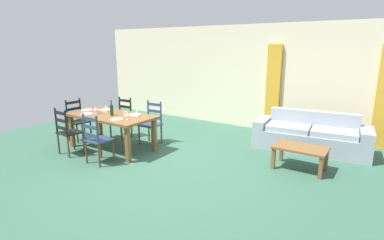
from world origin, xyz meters
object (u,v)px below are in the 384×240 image
(dining_chair_head_west, at_px, (77,120))
(wine_bottle, at_px, (112,110))
(wine_glass_near_right, at_px, (127,114))
(dining_chair_near_right, at_px, (97,139))
(dining_chair_far_left, at_px, (122,118))
(wine_glass_far_left, at_px, (106,107))
(wine_glass_far_right, at_px, (137,112))
(couch, at_px, (311,136))
(coffee_cup_secondary, at_px, (98,111))
(coffee_table, at_px, (300,150))
(coffee_cup_primary, at_px, (125,114))
(dining_chair_near_left, at_px, (68,132))
(dining_table, at_px, (111,119))
(dining_chair_far_right, at_px, (152,123))
(wine_glass_near_left, at_px, (95,109))

(dining_chair_head_west, bearing_deg, wine_bottle, -1.77)
(dining_chair_head_west, distance_m, wine_glass_near_right, 1.81)
(dining_chair_near_right, bearing_deg, dining_chair_far_left, 120.71)
(wine_glass_far_left, distance_m, wine_glass_far_right, 0.90)
(wine_glass_far_left, distance_m, couch, 4.44)
(coffee_cup_secondary, relative_size, coffee_table, 0.10)
(wine_glass_near_right, relative_size, couch, 0.07)
(wine_bottle, distance_m, coffee_cup_primary, 0.31)
(dining_chair_far_left, height_order, wine_glass_far_right, dining_chair_far_left)
(dining_chair_near_left, bearing_deg, dining_table, 56.84)
(dining_chair_far_right, height_order, wine_glass_far_left, dining_chair_far_right)
(wine_glass_near_right, distance_m, couch, 3.84)
(dining_chair_near_left, height_order, couch, dining_chair_near_left)
(dining_chair_near_right, bearing_deg, wine_glass_far_left, 129.42)
(couch, bearing_deg, dining_chair_far_left, -158.57)
(dining_chair_near_right, relative_size, wine_bottle, 3.04)
(dining_chair_far_left, relative_size, couch, 0.41)
(wine_bottle, bearing_deg, wine_glass_far_left, 155.44)
(dining_chair_near_right, distance_m, coffee_table, 3.70)
(dining_chair_far_right, height_order, wine_bottle, wine_bottle)
(wine_glass_far_right, bearing_deg, dining_chair_head_west, -175.09)
(coffee_cup_primary, bearing_deg, dining_chair_near_right, -84.91)
(dining_chair_head_west, relative_size, coffee_cup_secondary, 10.67)
(wine_glass_near_left, distance_m, coffee_cup_secondary, 0.10)
(wine_bottle, distance_m, coffee_table, 3.77)
(dining_chair_head_west, relative_size, coffee_table, 1.07)
(wine_glass_far_right, distance_m, coffee_cup_primary, 0.28)
(dining_chair_far_right, xyz_separation_m, wine_bottle, (-0.39, -0.78, 0.39))
(coffee_cup_primary, height_order, coffee_cup_secondary, same)
(wine_glass_far_left, height_order, wine_glass_far_right, same)
(dining_chair_near_left, distance_m, coffee_cup_secondary, 0.76)
(wine_glass_far_right, distance_m, coffee_table, 3.21)
(coffee_table, bearing_deg, wine_glass_near_left, -163.04)
(dining_chair_far_left, distance_m, couch, 4.29)
(couch, bearing_deg, coffee_cup_primary, -145.29)
(wine_bottle, xyz_separation_m, coffee_cup_secondary, (-0.40, -0.02, -0.07))
(dining_chair_far_right, xyz_separation_m, wine_glass_near_left, (-0.79, -0.87, 0.38))
(dining_chair_far_left, bearing_deg, wine_glass_near_right, -38.95)
(dining_chair_far_right, bearing_deg, coffee_table, 6.07)
(wine_glass_near_left, relative_size, coffee_cup_secondary, 1.79)
(coffee_cup_secondary, bearing_deg, dining_chair_far_left, 99.39)
(dining_chair_near_right, relative_size, dining_chair_far_right, 1.00)
(wine_glass_near_right, bearing_deg, dining_chair_near_left, -150.72)
(dining_chair_near_right, relative_size, coffee_cup_primary, 10.67)
(dining_table, height_order, wine_glass_near_right, wine_glass_near_right)
(dining_chair_far_right, distance_m, wine_glass_far_right, 0.72)
(dining_chair_far_left, relative_size, dining_chair_far_right, 1.00)
(dining_chair_near_left, xyz_separation_m, coffee_table, (4.11, 1.81, -0.12))
(dining_chair_near_left, height_order, dining_chair_head_west, same)
(dining_chair_near_right, bearing_deg, wine_glass_near_right, 72.76)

